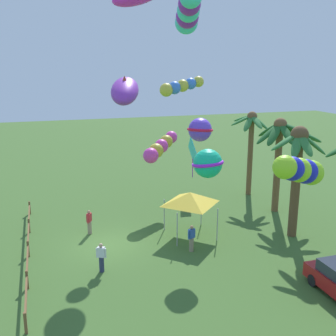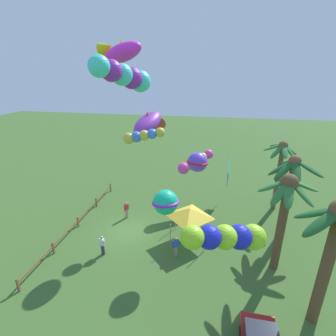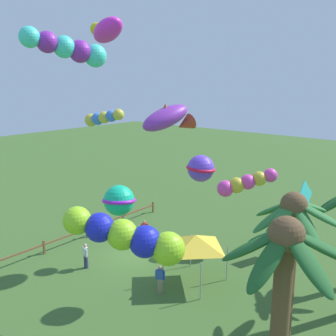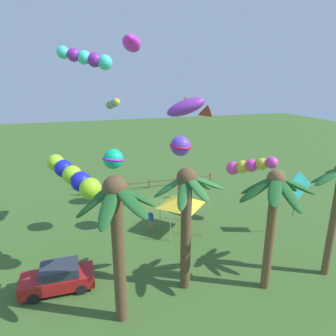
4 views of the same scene
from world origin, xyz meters
name	(u,v)px [view 3 (image 3 of 4)]	position (x,y,z in m)	size (l,w,h in m)	color
ground_plane	(134,255)	(0.00, 0.00, 0.00)	(120.00, 120.00, 0.00)	#3D6028
palm_tree_1	(292,238)	(2.12, 11.31, 5.07)	(3.70, 3.77, 7.01)	brown
palm_tree_3	(283,280)	(5.91, 12.59, 5.32)	(3.77, 3.92, 7.38)	brown
rail_fence	(87,230)	(0.18, -4.62, 0.60)	(14.42, 0.12, 0.95)	brown
spectator_0	(160,279)	(2.33, 4.40, 0.81)	(0.37, 0.51, 1.59)	gray
spectator_1	(144,231)	(-2.01, -0.92, 0.81)	(0.49, 0.39, 1.59)	gray
spectator_2	(86,256)	(3.17, -0.94, 0.81)	(0.37, 0.51, 1.59)	#2D3351
festival_tent	(196,241)	(0.12, 5.13, 2.47)	(2.86, 2.86, 2.85)	#9E9EA3
kite_fish_0	(168,118)	(-1.72, 1.56, 8.99)	(4.09, 2.57, 2.27)	purple
kite_ball_1	(201,168)	(0.40, 5.58, 6.79)	(2.20, 2.20, 1.41)	#673DDE
kite_tube_2	(245,183)	(-5.67, 4.90, 4.62)	(3.05, 3.23, 1.91)	#E53DAE
kite_ball_3	(119,200)	(4.91, 4.18, 5.86)	(2.21, 2.21, 1.43)	#13C68E
kite_tube_4	(103,118)	(4.59, 2.86, 9.56)	(0.82, 2.24, 0.91)	gold
kite_tube_5	(128,236)	(7.58, 7.58, 5.91)	(2.91, 3.82, 2.01)	#9BE123
kite_diamond_6	(304,200)	(-7.55, 8.23, 3.67)	(2.44, 0.29, 3.40)	#39D4D4
kite_tube_7	(68,48)	(6.12, 2.63, 12.60)	(3.58, 1.74, 1.56)	#41E2CB
kite_fish_8	(107,29)	(2.72, 1.20, 13.79)	(2.17, 3.19, 1.59)	#EF2AD2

